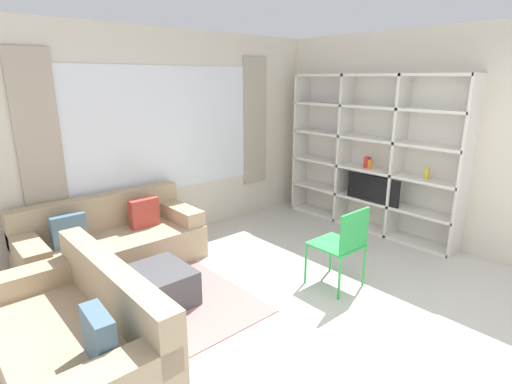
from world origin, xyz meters
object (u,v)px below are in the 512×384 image
shelving_unit (371,155)px  folding_chair (343,241)px  couch_side (78,339)px  ottoman (153,289)px  couch_main (113,243)px

shelving_unit → folding_chair: bearing=-154.0°
couch_side → ottoman: couch_side is taller
shelving_unit → couch_main: size_ratio=1.35×
shelving_unit → couch_main: bearing=160.6°
shelving_unit → ottoman: 3.47m
couch_side → ottoman: (0.84, 0.48, -0.12)m
shelving_unit → couch_side: (-4.19, -0.36, -0.77)m
couch_main → shelving_unit: bearing=-19.4°
couch_main → couch_side: same height
folding_chair → couch_main: bearing=-52.0°
couch_side → folding_chair: 2.51m
couch_main → folding_chair: bearing=-52.0°
shelving_unit → couch_side: bearing=-175.1°
ottoman → folding_chair: folding_chair is taller
couch_main → ottoman: bearing=-92.4°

